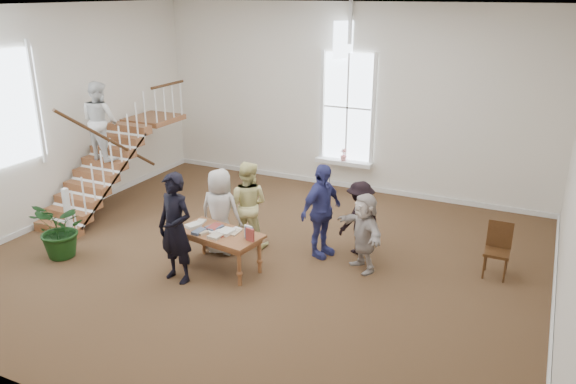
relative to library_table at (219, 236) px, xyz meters
The scene contains 12 objects.
ground 1.07m from the library_table, 54.25° to the left, with size 10.00×10.00×0.00m, color #492F1C.
room_shell 5.12m from the library_table, 84.35° to the left, with size 10.49×10.00×10.00m.
staircase 4.22m from the library_table, 159.33° to the left, with size 1.10×4.10×2.92m.
library_table is the anchor object (origin of this frame).
police_officer 0.85m from the library_table, 123.78° to the right, with size 0.70×0.46×1.93m, color black.
elderly_woman 0.71m from the library_table, 119.10° to the left, with size 0.81×0.53×1.66m, color #BBB4AD.
person_yellow 1.12m from the library_table, 91.79° to the left, with size 0.83×0.65×1.71m, color #EEE594.
woman_cluster_a 1.94m from the library_table, 42.19° to the left, with size 1.05×0.44×1.80m, color navy.
woman_cluster_b 2.67m from the library_table, 40.70° to the left, with size 0.92×0.53×1.42m, color black.
woman_cluster_c 2.57m from the library_table, 25.15° to the left, with size 1.34×0.43×1.44m, color #BCAFA9.
floor_plant 3.02m from the library_table, 163.28° to the right, with size 1.01×0.88×1.13m, color #133711.
side_chair 4.89m from the library_table, 23.04° to the left, with size 0.43×0.43×0.98m.
Camera 1 is at (4.51, -8.36, 4.76)m, focal length 35.00 mm.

